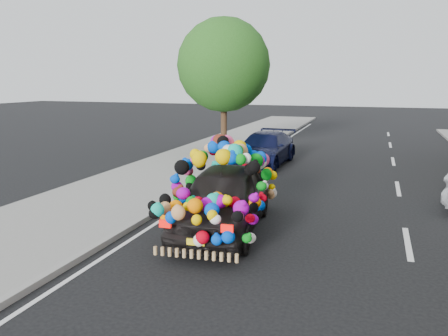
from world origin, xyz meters
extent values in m
plane|color=black|center=(0.00, 0.00, 0.00)|extent=(100.00, 100.00, 0.00)
cube|color=gray|center=(-4.30, 0.00, 0.06)|extent=(4.00, 60.00, 0.12)
cube|color=gray|center=(-2.35, 0.00, 0.07)|extent=(0.15, 60.00, 0.13)
cylinder|color=#332114|center=(-3.80, 9.50, 1.36)|extent=(0.28, 0.28, 2.73)
sphere|color=#1E4712|center=(-3.80, 9.50, 4.03)|extent=(4.20, 4.20, 4.20)
imported|color=black|center=(-0.37, -0.40, 0.73)|extent=(2.15, 4.41, 1.45)
cube|color=red|center=(-0.73, -2.59, 0.78)|extent=(0.23, 0.08, 0.14)
cube|color=red|center=(0.43, -2.47, 0.78)|extent=(0.23, 0.08, 0.14)
cube|color=yellow|center=(-0.14, -2.54, 0.48)|extent=(0.34, 0.08, 0.12)
imported|color=#0B0F33|center=(-1.38, 7.51, 0.65)|extent=(2.04, 4.56, 1.30)
camera|label=1|loc=(2.80, -9.44, 3.36)|focal=35.00mm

